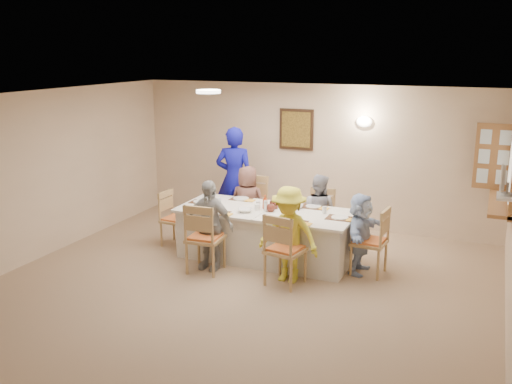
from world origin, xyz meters
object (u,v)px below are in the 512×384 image
at_px(chair_back_right, 320,219).
at_px(diner_back_right, 318,212).
at_px(chair_front_left, 205,237).
at_px(diner_back_left, 248,203).
at_px(diner_right_end, 360,233).
at_px(diner_front_left, 209,225).
at_px(diner_front_right, 289,235).
at_px(chair_back_left, 250,208).
at_px(chair_right_end, 369,241).
at_px(condiment_ketchup, 265,202).
at_px(chair_front_right, 285,249).
at_px(desk_fan, 505,184).
at_px(caregiver, 235,179).
at_px(dining_table, 266,234).
at_px(chair_left_end, 176,219).

height_order(chair_back_right, diner_back_right, diner_back_right).
relative_size(chair_front_left, diner_back_left, 0.82).
bearing_deg(diner_right_end, chair_back_right, 49.57).
height_order(chair_back_right, diner_front_left, diner_front_left).
xyz_separation_m(diner_front_right, diner_right_end, (0.82, 0.68, -0.08)).
bearing_deg(chair_back_left, diner_right_end, -22.44).
distance_m(chair_back_left, chair_right_end, 2.29).
relative_size(chair_back_right, condiment_ketchup, 4.38).
distance_m(chair_front_right, condiment_ketchup, 1.11).
relative_size(chair_front_right, condiment_ketchup, 4.72).
distance_m(desk_fan, diner_back_left, 4.07).
xyz_separation_m(chair_back_right, chair_right_end, (0.95, -0.80, 0.02)).
bearing_deg(chair_back_left, desk_fan, -19.37).
bearing_deg(diner_front_left, caregiver, 106.42).
distance_m(diner_back_left, diner_back_right, 1.20).
xyz_separation_m(desk_fan, diner_right_end, (-1.77, 0.47, -0.97)).
xyz_separation_m(chair_front_right, diner_front_left, (-1.20, 0.12, 0.15)).
bearing_deg(caregiver, dining_table, 119.57).
height_order(diner_front_left, condiment_ketchup, diner_front_left).
xyz_separation_m(desk_fan, condiment_ketchup, (-3.22, 0.51, -0.68)).
xyz_separation_m(chair_front_left, diner_back_left, (0.00, 1.48, 0.11)).
height_order(diner_back_right, condiment_ketchup, diner_back_right).
bearing_deg(diner_front_left, dining_table, 51.18).
height_order(chair_back_left, chair_back_right, chair_back_left).
relative_size(chair_back_left, diner_back_left, 0.83).
bearing_deg(chair_back_right, diner_back_right, -96.00).
bearing_deg(chair_left_end, desk_fan, -92.00).
relative_size(diner_back_left, diner_back_right, 1.03).
bearing_deg(dining_table, desk_fan, -8.39).
height_order(desk_fan, dining_table, desk_fan).
bearing_deg(condiment_ketchup, diner_front_right, -48.70).
bearing_deg(chair_front_left, diner_front_right, -177.99).
distance_m(dining_table, chair_back_right, 1.00).
bearing_deg(chair_front_right, diner_back_right, -80.17).
bearing_deg(caregiver, chair_left_end, 53.67).
distance_m(chair_back_right, chair_right_end, 1.24).
xyz_separation_m(dining_table, caregiver, (-1.05, 1.15, 0.52)).
xyz_separation_m(chair_left_end, diner_back_left, (0.95, 0.68, 0.18)).
bearing_deg(chair_back_right, chair_front_left, -132.87).
relative_size(dining_table, diner_back_right, 2.16).
height_order(chair_back_left, condiment_ketchup, chair_back_left).
distance_m(diner_right_end, caregiver, 2.74).
distance_m(diner_back_left, diner_front_left, 1.36).
relative_size(dining_table, chair_front_right, 2.61).
xyz_separation_m(desk_fan, chair_right_end, (-1.64, 0.47, -1.06)).
bearing_deg(chair_front_left, chair_left_end, -43.80).
relative_size(dining_table, diner_right_end, 2.27).
xyz_separation_m(chair_front_right, diner_right_end, (0.82, 0.80, 0.07)).
height_order(dining_table, chair_back_right, chair_back_right).
relative_size(chair_back_left, diner_front_right, 0.78).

